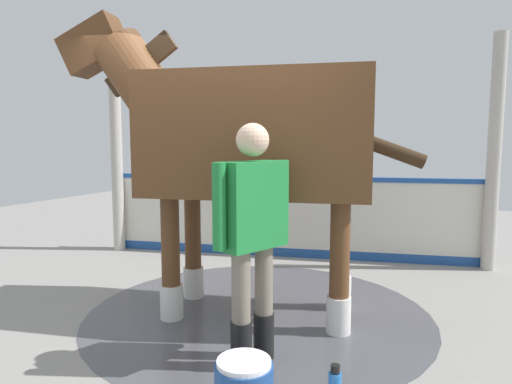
# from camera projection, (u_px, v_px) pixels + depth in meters

# --- Properties ---
(ground_plane) EXTENTS (16.00, 16.00, 0.02)m
(ground_plane) POSITION_uv_depth(u_px,v_px,m) (221.00, 318.00, 4.03)
(ground_plane) COLOR gray
(wet_patch) EXTENTS (3.11, 3.11, 0.00)m
(wet_patch) POSITION_uv_depth(u_px,v_px,m) (258.00, 313.00, 4.13)
(wet_patch) COLOR #4C4C54
(wet_patch) RESTS_ON ground
(barrier_wall) EXTENTS (1.09, 4.80, 1.10)m
(barrier_wall) POSITION_uv_depth(u_px,v_px,m) (290.00, 220.00, 6.09)
(barrier_wall) COLOR silver
(barrier_wall) RESTS_ON ground
(roof_post_near) EXTENTS (0.16, 0.16, 2.82)m
(roof_post_near) POSITION_uv_depth(u_px,v_px,m) (116.00, 152.00, 6.39)
(roof_post_near) COLOR #B7B2A8
(roof_post_near) RESTS_ON ground
(roof_post_far) EXTENTS (0.16, 0.16, 2.82)m
(roof_post_far) POSITION_uv_depth(u_px,v_px,m) (494.00, 154.00, 5.38)
(roof_post_far) COLOR #B7B2A8
(roof_post_far) RESTS_ON ground
(horse) EXTENTS (1.40, 3.25, 2.71)m
(horse) POSITION_uv_depth(u_px,v_px,m) (246.00, 138.00, 3.98)
(horse) COLOR brown
(horse) RESTS_ON ground
(handler) EXTENTS (0.63, 0.39, 1.69)m
(handler) POSITION_uv_depth(u_px,v_px,m) (253.00, 228.00, 3.10)
(handler) COLOR black
(handler) RESTS_ON ground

